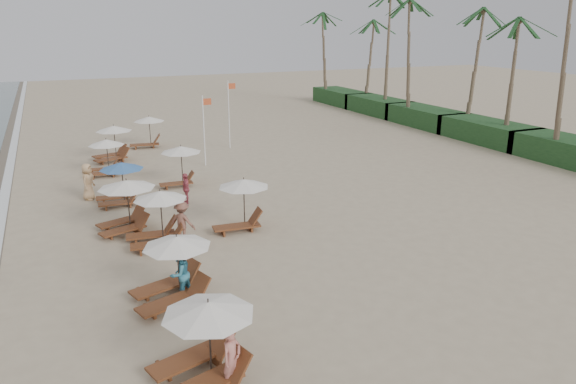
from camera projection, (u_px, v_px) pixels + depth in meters
name	position (u px, v px, depth m)	size (l,w,h in m)	color
ground	(322.00, 268.00, 19.77)	(160.00, 160.00, 0.00)	tan
shrub_hedge	(488.00, 132.00, 40.78)	(3.20, 53.00, 1.60)	#193D1C
palm_row	(492.00, 6.00, 38.80)	(7.00, 52.00, 12.30)	brown
lounger_station_0	(199.00, 345.00, 13.20)	(2.81, 2.55, 2.15)	brown
lounger_station_1	(170.00, 273.00, 17.10)	(2.76, 2.62, 2.21)	brown
lounger_station_2	(155.00, 220.00, 21.49)	(2.58, 2.14, 2.28)	brown
lounger_station_3	(123.00, 205.00, 22.97)	(2.72, 2.44, 2.27)	brown
lounger_station_4	(118.00, 184.00, 26.45)	(2.49, 2.16, 2.14)	brown
lounger_station_5	(104.00, 157.00, 31.67)	(2.46, 2.11, 2.15)	brown
lounger_station_6	(111.00, 144.00, 35.00)	(2.75, 2.51, 2.32)	brown
inland_station_0	(240.00, 201.00, 23.05)	(2.77, 2.24, 2.22)	brown
inland_station_1	(179.00, 161.00, 29.38)	(2.57, 2.24, 2.22)	brown
inland_station_2	(147.00, 130.00, 38.81)	(2.82, 2.24, 2.22)	brown
beachgoer_near	(232.00, 358.00, 13.05)	(0.58, 0.38, 1.60)	#B86F64
beachgoer_mid_a	(180.00, 274.00, 17.40)	(0.81, 0.63, 1.67)	teal
beachgoer_mid_b	(182.00, 222.00, 21.94)	(1.12, 0.64, 1.73)	brown
beachgoer_far_a	(186.00, 188.00, 26.66)	(0.92, 0.38, 1.58)	#B24753
beachgoer_far_b	(88.00, 182.00, 27.23)	(0.93, 0.61, 1.91)	tan
flag_pole_near	(204.00, 127.00, 33.43)	(0.60, 0.08, 4.45)	silver
flag_pole_far	(229.00, 111.00, 38.24)	(0.59, 0.08, 4.86)	silver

